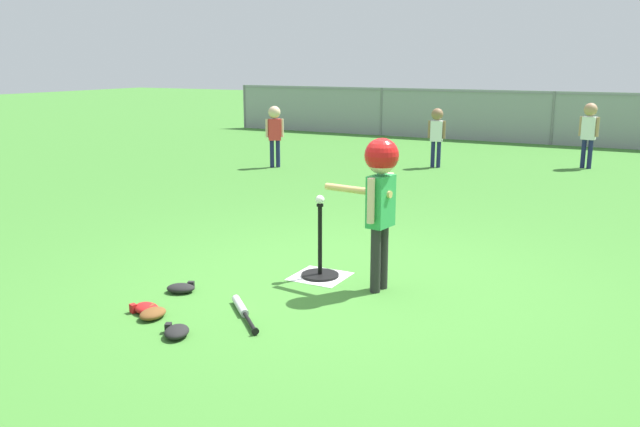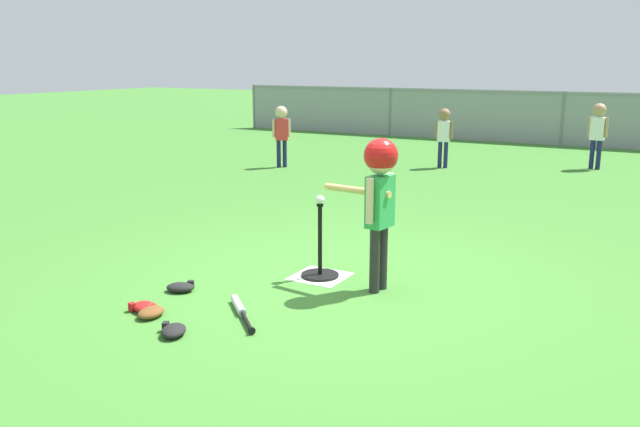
{
  "view_description": "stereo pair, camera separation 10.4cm",
  "coord_description": "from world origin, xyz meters",
  "px_view_note": "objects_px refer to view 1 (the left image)",
  "views": [
    {
      "loc": [
        2.28,
        -4.65,
        1.79
      ],
      "look_at": [
        -0.22,
        0.07,
        0.55
      ],
      "focal_mm": 37.13,
      "sensor_mm": 36.0,
      "label": 1
    },
    {
      "loc": [
        2.37,
        -4.6,
        1.79
      ],
      "look_at": [
        -0.22,
        0.07,
        0.55
      ],
      "focal_mm": 37.13,
      "sensor_mm": 36.0,
      "label": 2
    }
  ],
  "objects_px": {
    "glove_near_bats": "(181,288)",
    "glove_outfield_drop": "(176,331)",
    "baseball_on_tee": "(320,200)",
    "fielder_deep_left": "(437,130)",
    "spare_bat_silver": "(242,309)",
    "fielder_deep_center": "(275,128)",
    "fielder_deep_right": "(589,127)",
    "glove_tossed_aside": "(146,308)",
    "batting_tee": "(320,266)",
    "glove_by_plate": "(153,313)",
    "batter_child": "(380,183)"
  },
  "relations": [
    {
      "from": "fielder_deep_right",
      "to": "glove_near_bats",
      "type": "distance_m",
      "value": 8.38
    },
    {
      "from": "glove_by_plate",
      "to": "glove_outfield_drop",
      "type": "xyz_separation_m",
      "value": [
        0.36,
        -0.17,
        0.0
      ]
    },
    {
      "from": "fielder_deep_left",
      "to": "glove_outfield_drop",
      "type": "xyz_separation_m",
      "value": [
        0.75,
        -7.68,
        -0.61
      ]
    },
    {
      "from": "fielder_deep_left",
      "to": "glove_tossed_aside",
      "type": "bearing_deg",
      "value": -87.86
    },
    {
      "from": "fielder_deep_left",
      "to": "glove_by_plate",
      "type": "distance_m",
      "value": 7.54
    },
    {
      "from": "batter_child",
      "to": "glove_tossed_aside",
      "type": "distance_m",
      "value": 1.98
    },
    {
      "from": "spare_bat_silver",
      "to": "glove_near_bats",
      "type": "distance_m",
      "value": 0.69
    },
    {
      "from": "batting_tee",
      "to": "glove_near_bats",
      "type": "height_order",
      "value": "batting_tee"
    },
    {
      "from": "baseball_on_tee",
      "to": "glove_by_plate",
      "type": "xyz_separation_m",
      "value": [
        -0.62,
        -1.38,
        -0.63
      ]
    },
    {
      "from": "batting_tee",
      "to": "spare_bat_silver",
      "type": "bearing_deg",
      "value": -96.26
    },
    {
      "from": "fielder_deep_right",
      "to": "batter_child",
      "type": "bearing_deg",
      "value": -95.62
    },
    {
      "from": "fielder_deep_left",
      "to": "fielder_deep_center",
      "type": "xyz_separation_m",
      "value": [
        -2.44,
        -1.27,
        0.02
      ]
    },
    {
      "from": "batting_tee",
      "to": "fielder_deep_left",
      "type": "distance_m",
      "value": 6.24
    },
    {
      "from": "batting_tee",
      "to": "glove_by_plate",
      "type": "xyz_separation_m",
      "value": [
        -0.62,
        -1.38,
        -0.06
      ]
    },
    {
      "from": "batting_tee",
      "to": "glove_tossed_aside",
      "type": "height_order",
      "value": "batting_tee"
    },
    {
      "from": "baseball_on_tee",
      "to": "spare_bat_silver",
      "type": "height_order",
      "value": "baseball_on_tee"
    },
    {
      "from": "batting_tee",
      "to": "baseball_on_tee",
      "type": "distance_m",
      "value": 0.57
    },
    {
      "from": "glove_near_bats",
      "to": "glove_outfield_drop",
      "type": "xyz_separation_m",
      "value": [
        0.53,
        -0.69,
        0.0
      ]
    },
    {
      "from": "spare_bat_silver",
      "to": "glove_outfield_drop",
      "type": "xyz_separation_m",
      "value": [
        -0.15,
        -0.55,
        0.01
      ]
    },
    {
      "from": "fielder_deep_center",
      "to": "glove_outfield_drop",
      "type": "distance_m",
      "value": 7.19
    },
    {
      "from": "batter_child",
      "to": "glove_tossed_aside",
      "type": "xyz_separation_m",
      "value": [
        -1.29,
        -1.25,
        -0.83
      ]
    },
    {
      "from": "batting_tee",
      "to": "glove_outfield_drop",
      "type": "bearing_deg",
      "value": -99.46
    },
    {
      "from": "fielder_deep_center",
      "to": "spare_bat_silver",
      "type": "relative_size",
      "value": 2.01
    },
    {
      "from": "batting_tee",
      "to": "spare_bat_silver",
      "type": "relative_size",
      "value": 1.21
    },
    {
      "from": "glove_outfield_drop",
      "to": "fielder_deep_right",
      "type": "bearing_deg",
      "value": 80.05
    },
    {
      "from": "batter_child",
      "to": "glove_outfield_drop",
      "type": "xyz_separation_m",
      "value": [
        -0.82,
        -1.48,
        -0.83
      ]
    },
    {
      "from": "batter_child",
      "to": "glove_near_bats",
      "type": "distance_m",
      "value": 1.77
    },
    {
      "from": "batting_tee",
      "to": "glove_outfield_drop",
      "type": "height_order",
      "value": "batting_tee"
    },
    {
      "from": "baseball_on_tee",
      "to": "fielder_deep_left",
      "type": "xyz_separation_m",
      "value": [
        -1.01,
        6.13,
        -0.02
      ]
    },
    {
      "from": "fielder_deep_right",
      "to": "fielder_deep_left",
      "type": "bearing_deg",
      "value": -154.27
    },
    {
      "from": "glove_tossed_aside",
      "to": "glove_outfield_drop",
      "type": "bearing_deg",
      "value": -25.79
    },
    {
      "from": "baseball_on_tee",
      "to": "glove_outfield_drop",
      "type": "height_order",
      "value": "baseball_on_tee"
    },
    {
      "from": "baseball_on_tee",
      "to": "glove_outfield_drop",
      "type": "bearing_deg",
      "value": -99.46
    },
    {
      "from": "glove_near_bats",
      "to": "batter_child",
      "type": "bearing_deg",
      "value": 30.12
    },
    {
      "from": "batting_tee",
      "to": "glove_tossed_aside",
      "type": "distance_m",
      "value": 1.51
    },
    {
      "from": "fielder_deep_center",
      "to": "glove_by_plate",
      "type": "xyz_separation_m",
      "value": [
        2.83,
        -6.23,
        -0.64
      ]
    },
    {
      "from": "spare_bat_silver",
      "to": "glove_near_bats",
      "type": "bearing_deg",
      "value": 168.13
    },
    {
      "from": "spare_bat_silver",
      "to": "fielder_deep_right",
      "type": "bearing_deg",
      "value": 80.4
    },
    {
      "from": "fielder_deep_right",
      "to": "spare_bat_silver",
      "type": "xyz_separation_m",
      "value": [
        -1.39,
        -8.23,
        -0.68
      ]
    },
    {
      "from": "baseball_on_tee",
      "to": "glove_tossed_aside",
      "type": "bearing_deg",
      "value": -118.87
    },
    {
      "from": "batter_child",
      "to": "glove_tossed_aside",
      "type": "relative_size",
      "value": 4.65
    },
    {
      "from": "batting_tee",
      "to": "batter_child",
      "type": "bearing_deg",
      "value": -7.44
    },
    {
      "from": "fielder_deep_right",
      "to": "glove_tossed_aside",
      "type": "height_order",
      "value": "fielder_deep_right"
    },
    {
      "from": "glove_by_plate",
      "to": "glove_outfield_drop",
      "type": "distance_m",
      "value": 0.4
    },
    {
      "from": "fielder_deep_left",
      "to": "glove_by_plate",
      "type": "xyz_separation_m",
      "value": [
        0.39,
        -7.5,
        -0.61
      ]
    },
    {
      "from": "glove_tossed_aside",
      "to": "batting_tee",
      "type": "bearing_deg",
      "value": 61.13
    },
    {
      "from": "batting_tee",
      "to": "fielder_deep_right",
      "type": "height_order",
      "value": "fielder_deep_right"
    },
    {
      "from": "batting_tee",
      "to": "fielder_deep_left",
      "type": "relative_size",
      "value": 0.63
    },
    {
      "from": "glove_near_bats",
      "to": "glove_outfield_drop",
      "type": "height_order",
      "value": "same"
    },
    {
      "from": "fielder_deep_center",
      "to": "glove_outfield_drop",
      "type": "xyz_separation_m",
      "value": [
        3.19,
        -6.41,
        -0.64
      ]
    }
  ]
}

